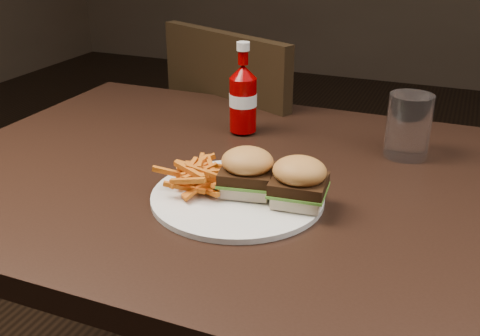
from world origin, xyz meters
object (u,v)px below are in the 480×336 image
at_px(dining_table, 268,186).
at_px(plate, 238,196).
at_px(ketchup_bottle, 243,105).
at_px(tumbler, 408,128).
at_px(chair_far, 276,186).

relative_size(dining_table, plate, 4.41).
relative_size(dining_table, ketchup_bottle, 10.94).
xyz_separation_m(plate, ketchup_bottle, (-0.10, 0.28, 0.06)).
bearing_deg(tumbler, chair_far, 133.35).
bearing_deg(plate, tumbler, 52.05).
distance_m(dining_table, chair_far, 0.68).
bearing_deg(ketchup_bottle, plate, -69.53).
relative_size(dining_table, tumbler, 9.61).
xyz_separation_m(dining_table, chair_far, (-0.18, 0.59, -0.30)).
xyz_separation_m(dining_table, ketchup_bottle, (-0.12, 0.18, 0.08)).
distance_m(plate, tumbler, 0.36).
distance_m(dining_table, ketchup_bottle, 0.23).
xyz_separation_m(dining_table, plate, (-0.02, -0.10, 0.03)).
height_order(plate, ketchup_bottle, ketchup_bottle).
distance_m(dining_table, plate, 0.10).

